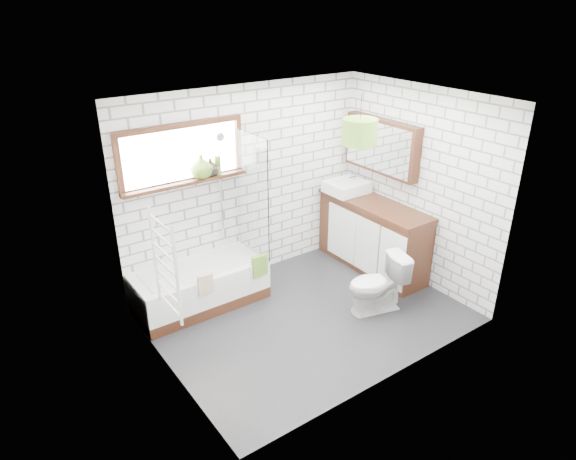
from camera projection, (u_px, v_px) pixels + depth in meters
floor at (308, 316)px, 6.04m from camera, size 3.40×2.60×0.01m
ceiling at (312, 100)px, 4.98m from camera, size 3.40×2.60×0.01m
wall_back at (247, 185)px, 6.47m from camera, size 3.40×0.01×2.50m
wall_front at (400, 267)px, 4.55m from camera, size 3.40×0.01×2.50m
wall_left at (160, 263)px, 4.61m from camera, size 0.01×2.60×2.50m
wall_right at (418, 187)px, 6.41m from camera, size 0.01×2.60×2.50m
window at (183, 155)px, 5.76m from camera, size 1.52×0.16×0.68m
towel_radiator at (165, 266)px, 4.66m from camera, size 0.06×0.52×1.00m
mirror_cabinet at (381, 146)px, 6.64m from camera, size 0.16×1.20×0.70m
shower_riser at (220, 185)px, 6.19m from camera, size 0.02×0.02×1.30m
bathtub at (200, 286)px, 6.16m from camera, size 1.56×0.69×0.51m
shower_screen at (252, 195)px, 6.14m from camera, size 0.02×0.72×1.50m
towel_green at (260, 266)px, 6.14m from camera, size 0.20×0.05×0.27m
towel_beige at (205, 284)px, 5.76m from camera, size 0.18×0.04×0.23m
vanity at (372, 235)px, 6.92m from camera, size 0.54×1.68×0.96m
basin at (347, 187)px, 7.02m from camera, size 0.52×0.46×0.15m
tap at (355, 181)px, 7.09m from camera, size 0.03×0.03×0.15m
toilet at (377, 284)px, 6.00m from camera, size 0.56×0.77×0.71m
vase_olive at (202, 168)px, 5.93m from camera, size 0.32×0.32×0.27m
vase_dark at (211, 169)px, 6.00m from camera, size 0.21×0.21×0.21m
bottle at (218, 167)px, 6.05m from camera, size 0.08×0.08×0.22m
pendant at (360, 132)px, 5.50m from camera, size 0.38×0.38×0.28m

